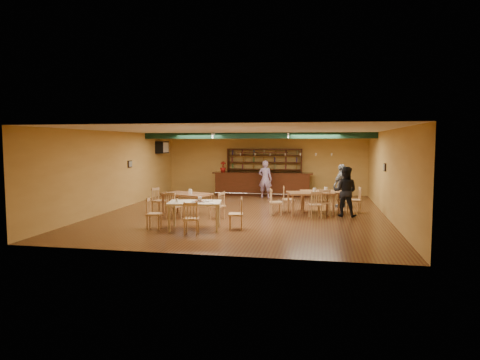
% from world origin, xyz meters
% --- Properties ---
extents(floor, '(12.00, 12.00, 0.00)m').
position_xyz_m(floor, '(0.00, 0.00, 0.00)').
color(floor, '#562B18').
rests_on(floor, ground).
extents(ceiling_beam, '(10.00, 0.30, 0.25)m').
position_xyz_m(ceiling_beam, '(0.00, 2.80, 2.87)').
color(ceiling_beam, black).
rests_on(ceiling_beam, ceiling).
extents(track_rail_left, '(0.05, 2.50, 0.05)m').
position_xyz_m(track_rail_left, '(-1.80, 3.40, 2.94)').
color(track_rail_left, white).
rests_on(track_rail_left, ceiling).
extents(track_rail_right, '(0.05, 2.50, 0.05)m').
position_xyz_m(track_rail_right, '(1.40, 3.40, 2.94)').
color(track_rail_right, white).
rests_on(track_rail_right, ceiling).
extents(ac_unit, '(0.34, 0.70, 0.48)m').
position_xyz_m(ac_unit, '(-4.80, 4.20, 2.35)').
color(ac_unit, white).
rests_on(ac_unit, wall_left).
extents(picture_left, '(0.04, 0.34, 0.28)m').
position_xyz_m(picture_left, '(-4.97, 1.00, 1.70)').
color(picture_left, black).
rests_on(picture_left, wall_left).
extents(picture_right, '(0.04, 0.34, 0.28)m').
position_xyz_m(picture_right, '(4.97, 0.50, 1.70)').
color(picture_right, black).
rests_on(picture_right, wall_right).
extents(bar_counter, '(4.84, 0.85, 1.13)m').
position_xyz_m(bar_counter, '(-0.03, 5.15, 0.56)').
color(bar_counter, '#33190A').
rests_on(bar_counter, ground).
extents(back_bar_hutch, '(3.75, 0.40, 2.28)m').
position_xyz_m(back_bar_hutch, '(-0.03, 5.78, 1.14)').
color(back_bar_hutch, '#33190A').
rests_on(back_bar_hutch, ground).
extents(poinsettia, '(0.37, 0.37, 0.52)m').
position_xyz_m(poinsettia, '(-2.01, 5.15, 1.39)').
color(poinsettia, maroon).
rests_on(poinsettia, bar_counter).
extents(dining_table_b, '(1.66, 1.11, 0.78)m').
position_xyz_m(dining_table_b, '(2.78, 0.68, 0.39)').
color(dining_table_b, brown).
rests_on(dining_table_b, ground).
extents(dining_table_c, '(1.85, 1.45, 0.81)m').
position_xyz_m(dining_table_c, '(-1.85, -1.14, 0.41)').
color(dining_table_c, brown).
rests_on(dining_table_c, ground).
extents(dining_table_d, '(1.80, 1.34, 0.80)m').
position_xyz_m(dining_table_d, '(2.39, 0.04, 0.40)').
color(dining_table_d, brown).
rests_on(dining_table_d, ground).
extents(near_table, '(1.68, 1.23, 0.82)m').
position_xyz_m(near_table, '(-0.92, -3.25, 0.41)').
color(near_table, beige).
rests_on(near_table, ground).
extents(pizza_tray, '(0.47, 0.47, 0.01)m').
position_xyz_m(pizza_tray, '(-0.81, -3.25, 0.83)').
color(pizza_tray, silver).
rests_on(pizza_tray, near_table).
extents(parmesan_shaker, '(0.09, 0.09, 0.11)m').
position_xyz_m(parmesan_shaker, '(-1.42, -3.41, 0.88)').
color(parmesan_shaker, '#EAE5C6').
rests_on(parmesan_shaker, near_table).
extents(napkin_stack, '(0.25, 0.23, 0.03)m').
position_xyz_m(napkin_stack, '(-0.54, -3.03, 0.84)').
color(napkin_stack, white).
rests_on(napkin_stack, near_table).
extents(pizza_server, '(0.33, 0.21, 0.00)m').
position_xyz_m(pizza_server, '(-0.65, -3.19, 0.84)').
color(pizza_server, silver).
rests_on(pizza_server, pizza_tray).
extents(side_plate, '(0.25, 0.25, 0.01)m').
position_xyz_m(side_plate, '(-0.32, -3.47, 0.83)').
color(side_plate, white).
rests_on(side_plate, near_table).
extents(patron_bar, '(0.69, 0.50, 1.76)m').
position_xyz_m(patron_bar, '(0.20, 4.33, 0.88)').
color(patron_bar, purple).
rests_on(patron_bar, ground).
extents(patron_right_a, '(0.98, 0.84, 1.75)m').
position_xyz_m(patron_right_a, '(3.58, -0.12, 0.87)').
color(patron_right_a, black).
rests_on(patron_right_a, ground).
extents(patron_right_b, '(0.99, 1.04, 1.73)m').
position_xyz_m(patron_right_b, '(3.59, 2.04, 0.86)').
color(patron_right_b, slate).
rests_on(patron_right_b, ground).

